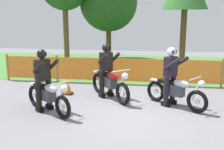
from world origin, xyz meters
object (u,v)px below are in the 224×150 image
motorcycle_lead (48,96)px  traffic_cone (67,86)px  motorcycle_trailing (110,83)px  rider_lead (43,77)px  motorcycle_third (176,91)px  rider_trailing (106,68)px  rider_third (171,74)px

motorcycle_lead → traffic_cone: motorcycle_lead is taller
motorcycle_trailing → rider_lead: 2.14m
motorcycle_third → motorcycle_lead: bearing=-126.8°
motorcycle_lead → traffic_cone: (0.01, 1.70, -0.19)m
motorcycle_trailing → traffic_cone: (-1.45, 0.27, -0.23)m
motorcycle_lead → traffic_cone: 1.71m
traffic_cone → rider_trailing: bearing=-4.7°
motorcycle_third → rider_third: size_ratio=0.97×
motorcycle_third → traffic_cone: motorcycle_third is taller
motorcycle_trailing → rider_trailing: size_ratio=1.02×
traffic_cone → motorcycle_third: bearing=-13.1°
rider_lead → traffic_cone: 1.73m
rider_trailing → traffic_cone: rider_trailing is taller
rider_third → motorcycle_trailing: bearing=-154.2°
rider_third → traffic_cone: (-3.25, 0.67, -0.66)m
motorcycle_lead → motorcycle_trailing: bearing=81.4°
rider_third → traffic_cone: bearing=-153.3°
motorcycle_trailing → rider_trailing: bearing=-179.4°
rider_trailing → motorcycle_trailing: bearing=0.6°
motorcycle_third → rider_lead: bearing=-129.4°
motorcycle_trailing → rider_lead: bearing=-90.9°
rider_lead → rider_trailing: 2.09m
motorcycle_lead → rider_third: (3.27, 1.03, 0.47)m
traffic_cone → rider_third: bearing=-11.7°
rider_trailing → rider_third: size_ratio=1.00×
motorcycle_third → rider_third: 0.50m
motorcycle_third → rider_trailing: size_ratio=0.97×
rider_trailing → rider_third: (1.94, -0.56, 0.00)m
rider_lead → motorcycle_third: bearing=49.3°
motorcycle_trailing → motorcycle_third: motorcycle_trailing is taller
motorcycle_trailing → rider_trailing: 0.47m
motorcycle_lead → motorcycle_trailing: 2.04m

